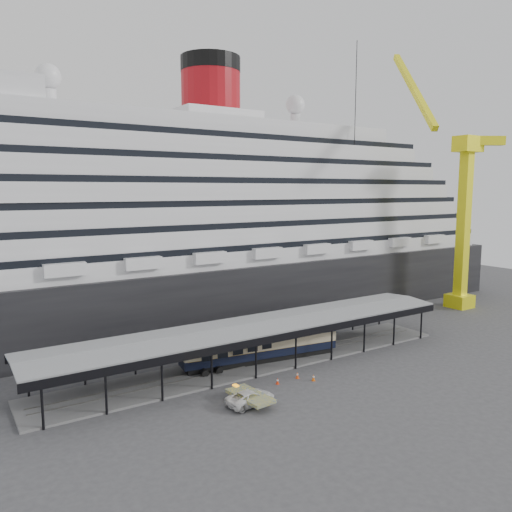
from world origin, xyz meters
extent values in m
plane|color=#3B3B3D|center=(0.00, 0.00, 0.00)|extent=(200.00, 200.00, 0.00)
cube|color=black|center=(0.00, 32.00, 5.00)|extent=(130.00, 30.00, 10.00)
cylinder|color=#9E0C14|center=(8.00, 32.00, 37.40)|extent=(10.00, 10.00, 9.00)
cylinder|color=black|center=(8.00, 32.00, 42.65)|extent=(10.10, 10.10, 2.50)
sphere|color=silver|center=(-18.00, 32.00, 37.70)|extent=(3.60, 3.60, 3.60)
sphere|color=silver|center=(26.00, 32.00, 37.70)|extent=(3.60, 3.60, 3.60)
cube|color=slate|center=(0.00, 5.00, 0.12)|extent=(56.00, 8.00, 0.24)
cube|color=slate|center=(0.00, 4.28, 0.28)|extent=(54.00, 0.08, 0.10)
cube|color=slate|center=(0.00, 5.72, 0.28)|extent=(54.00, 0.08, 0.10)
cube|color=black|center=(0.00, 0.50, 4.45)|extent=(56.00, 0.18, 0.90)
cube|color=black|center=(0.00, 9.50, 4.45)|extent=(56.00, 0.18, 0.90)
cube|color=slate|center=(0.00, 5.00, 5.18)|extent=(56.00, 9.00, 0.24)
cube|color=yellow|center=(48.00, 10.00, 1.20)|extent=(4.00, 4.00, 2.40)
cube|color=yellow|center=(48.00, 10.00, 15.40)|extent=(1.80, 1.80, 26.00)
cube|color=yellow|center=(48.00, 10.00, 29.80)|extent=(5.00, 3.20, 2.80)
cube|color=yellow|center=(39.13, 15.12, 39.20)|extent=(11.42, 18.78, 16.80)
cube|color=yellow|center=(51.03, 8.25, 30.40)|extent=(6.00, 4.39, 1.60)
cylinder|color=black|center=(30.26, 20.24, 23.60)|extent=(0.12, 0.12, 47.21)
imported|color=silver|center=(-7.23, -4.76, 0.73)|extent=(5.50, 2.96, 1.47)
cube|color=black|center=(0.49, 5.00, 0.57)|extent=(19.96, 4.91, 0.66)
cube|color=black|center=(0.49, 5.00, 1.42)|extent=(20.95, 5.41, 1.04)
cube|color=#C9B891|center=(0.49, 5.00, 2.55)|extent=(20.95, 5.45, 1.23)
cube|color=black|center=(0.49, 5.00, 3.36)|extent=(20.95, 5.41, 0.38)
cube|color=#F2490D|center=(1.15, -1.71, 0.02)|extent=(0.43, 0.43, 0.03)
cone|color=#F2490D|center=(1.15, -1.71, 0.39)|extent=(0.36, 0.36, 0.74)
cylinder|color=white|center=(1.15, -1.71, 0.46)|extent=(0.24, 0.24, 0.14)
cube|color=red|center=(-1.80, -1.89, 0.01)|extent=(0.41, 0.41, 0.03)
cone|color=red|center=(-1.80, -1.89, 0.38)|extent=(0.35, 0.35, 0.71)
cylinder|color=white|center=(-1.80, -1.89, 0.45)|extent=(0.23, 0.23, 0.14)
cube|color=orange|center=(2.24, -3.31, 0.02)|extent=(0.48, 0.48, 0.03)
cone|color=orange|center=(2.24, -3.31, 0.39)|extent=(0.40, 0.40, 0.74)
cylinder|color=white|center=(2.24, -3.31, 0.46)|extent=(0.24, 0.24, 0.14)
camera|label=1|loc=(-32.98, -45.79, 21.79)|focal=35.00mm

